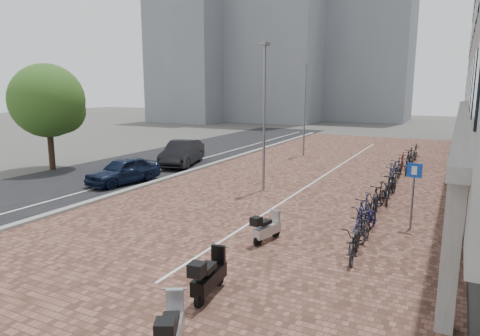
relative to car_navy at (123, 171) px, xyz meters
name	(u,v)px	position (x,y,z in m)	size (l,w,h in m)	color
ground	(159,235)	(6.50, -5.49, -0.68)	(140.00, 140.00, 0.00)	#474442
plaza_brick	(320,176)	(8.50, 6.51, -0.67)	(14.50, 42.00, 0.04)	brown
street_asphalt	(162,161)	(-2.50, 6.51, -0.68)	(8.00, 50.00, 0.03)	black
curb	(212,164)	(1.40, 6.51, -0.61)	(0.35, 42.00, 0.14)	gray
lane_line	(187,163)	(-0.50, 6.51, -0.66)	(0.12, 44.00, 0.00)	white
parking_line	(324,176)	(8.70, 6.51, -0.65)	(0.10, 30.00, 0.00)	white
bg_towers	(288,22)	(-7.84, 43.45, 13.28)	(33.00, 23.00, 32.00)	gray
car_navy	(123,171)	(0.00, 0.00, 0.00)	(1.62, 4.02, 1.37)	black
car_dark	(182,153)	(-0.32, 5.76, 0.10)	(1.66, 4.77, 1.57)	black
scooter_front	(267,228)	(10.00, -4.42, -0.20)	(0.44, 1.42, 0.97)	#B0B1B6
scooter_mid	(209,275)	(10.25, -8.41, -0.13)	(0.51, 1.62, 1.11)	black
scooter_back	(171,329)	(10.83, -10.71, -0.14)	(0.50, 1.60, 1.10)	#9C9DA1
parking_sign	(413,186)	(14.00, -0.99, 0.90)	(0.49, 0.14, 2.37)	slate
lamp_near	(264,119)	(7.07, 1.89, 2.75)	(0.12, 0.12, 6.87)	gray
lamp_far	(305,110)	(5.31, 12.92, 2.59)	(0.12, 0.12, 6.56)	gray
street_tree	(50,103)	(-6.40, 1.09, 3.32)	(4.33, 4.33, 6.30)	#382619
bike_row	(394,178)	(12.62, 5.16, -0.16)	(1.31, 21.45, 1.05)	black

